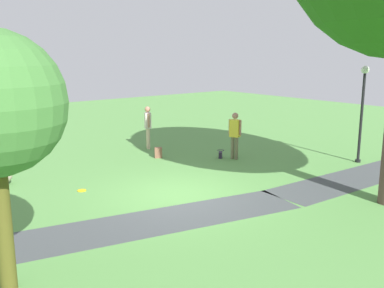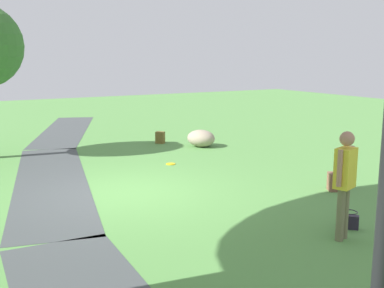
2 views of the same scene
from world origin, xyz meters
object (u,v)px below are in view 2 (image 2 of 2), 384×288
object	(u,v)px
woman_with_handbag	(345,177)
frisbee_on_grass	(171,164)
backpack_by_boulder	(160,138)
handbag_on_grass	(349,221)
lawn_boulder	(201,138)
spare_backpack_on_lawn	(333,182)

from	to	relation	value
woman_with_handbag	frisbee_on_grass	bearing A→B (deg)	-0.40
backpack_by_boulder	frisbee_on_grass	distance (m)	3.23
handbag_on_grass	backpack_by_boulder	world-z (taller)	backpack_by_boulder
lawn_boulder	handbag_on_grass	distance (m)	7.90
handbag_on_grass	frisbee_on_grass	xyz separation A→B (m)	(5.91, 0.43, -0.13)
handbag_on_grass	spare_backpack_on_lawn	world-z (taller)	spare_backpack_on_lawn
handbag_on_grass	frisbee_on_grass	distance (m)	5.93
woman_with_handbag	backpack_by_boulder	size ratio (longest dim) A/B	4.44
woman_with_handbag	backpack_by_boulder	xyz separation A→B (m)	(9.21, -1.19, -0.85)
spare_backpack_on_lawn	woman_with_handbag	bearing A→B (deg)	136.68
woman_with_handbag	lawn_boulder	bearing A→B (deg)	-14.60
backpack_by_boulder	spare_backpack_on_lawn	xyz separation A→B (m)	(-7.09, -0.81, 0.00)
spare_backpack_on_lawn	handbag_on_grass	bearing A→B (deg)	140.40
handbag_on_grass	spare_backpack_on_lawn	distance (m)	2.39
lawn_boulder	spare_backpack_on_lawn	size ratio (longest dim) A/B	2.91
woman_with_handbag	frisbee_on_grass	xyz separation A→B (m)	(6.19, -0.04, -1.03)
woman_with_handbag	frisbee_on_grass	distance (m)	6.28
lawn_boulder	frisbee_on_grass	world-z (taller)	lawn_boulder
handbag_on_grass	lawn_boulder	bearing A→B (deg)	-11.77
backpack_by_boulder	frisbee_on_grass	size ratio (longest dim) A/B	1.55
spare_backpack_on_lawn	frisbee_on_grass	xyz separation A→B (m)	(4.07, 1.95, -0.18)
lawn_boulder	handbag_on_grass	world-z (taller)	lawn_boulder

